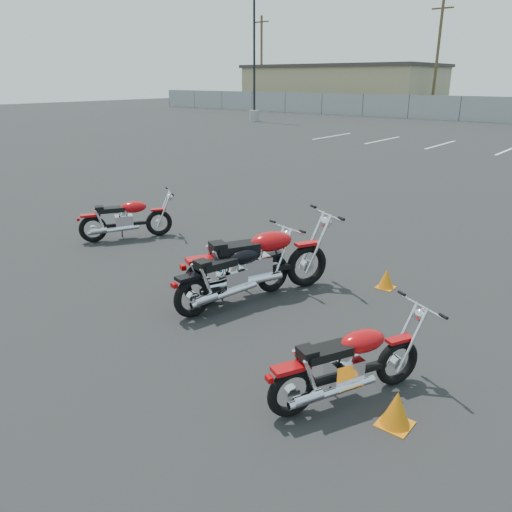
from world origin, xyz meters
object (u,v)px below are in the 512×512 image
Objects in this scene: motorcycle_front_red at (126,219)px; motorcycle_third_red at (258,262)px; motorcycle_second_black at (235,274)px; motorcycle_rear_red at (348,364)px.

motorcycle_third_red is (3.74, -0.50, 0.11)m from motorcycle_front_red.
motorcycle_second_black is (3.67, -0.94, 0.03)m from motorcycle_front_red.
motorcycle_front_red is at bearing 172.31° from motorcycle_third_red.
motorcycle_front_red is 3.77m from motorcycle_third_red.
motorcycle_rear_red is at bearing -17.89° from motorcycle_front_red.
motorcycle_third_red reaches higher than motorcycle_front_red.
motorcycle_front_red is 0.77× the size of motorcycle_third_red.
motorcycle_rear_red is (2.26, -1.43, -0.12)m from motorcycle_third_red.
motorcycle_second_black is 2.54m from motorcycle_rear_red.
motorcycle_second_black is 0.44m from motorcycle_third_red.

